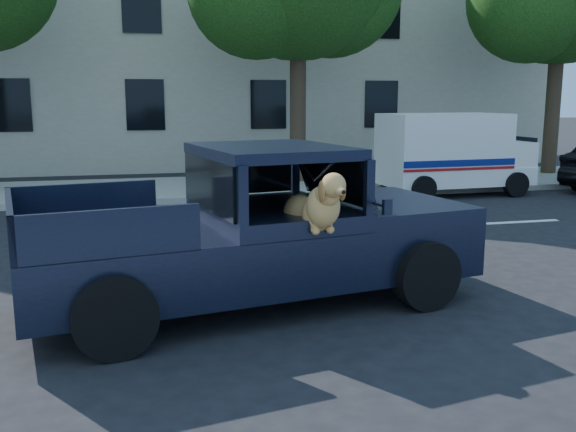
{
  "coord_description": "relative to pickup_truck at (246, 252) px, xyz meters",
  "views": [
    {
      "loc": [
        0.51,
        -7.65,
        2.46
      ],
      "look_at": [
        2.2,
        -0.71,
        1.13
      ],
      "focal_mm": 40.0,
      "sensor_mm": 36.0,
      "label": 1
    }
  ],
  "objects": [
    {
      "name": "lane_stripes",
      "position": [
        0.23,
        3.75,
        -0.63
      ],
      "size": [
        21.6,
        0.14,
        0.01
      ],
      "primitive_type": null,
      "color": "silver",
      "rests_on": "ground"
    },
    {
      "name": "pickup_truck",
      "position": [
        0.0,
        0.0,
        0.0
      ],
      "size": [
        5.56,
        3.08,
        1.89
      ],
      "rotation": [
        0.0,
        0.0,
        0.18
      ],
      "color": "black",
      "rests_on": "ground"
    },
    {
      "name": "building_main",
      "position": [
        1.23,
        16.85,
        3.86
      ],
      "size": [
        26.0,
        6.0,
        9.0
      ],
      "primitive_type": "cube",
      "color": "beige",
      "rests_on": "ground"
    },
    {
      "name": "far_sidewalk",
      "position": [
        -1.77,
        9.55,
        -0.56
      ],
      "size": [
        60.0,
        4.0,
        0.15
      ],
      "primitive_type": "cube",
      "color": "gray",
      "rests_on": "ground"
    },
    {
      "name": "ground",
      "position": [
        -1.77,
        0.35,
        -0.64
      ],
      "size": [
        120.0,
        120.0,
        0.0
      ],
      "primitive_type": "plane",
      "color": "black",
      "rests_on": "ground"
    },
    {
      "name": "mail_truck",
      "position": [
        6.61,
        7.47,
        0.25
      ],
      "size": [
        3.82,
        2.08,
        2.04
      ],
      "rotation": [
        0.0,
        0.0,
        0.05
      ],
      "color": "silver",
      "rests_on": "ground"
    }
  ]
}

